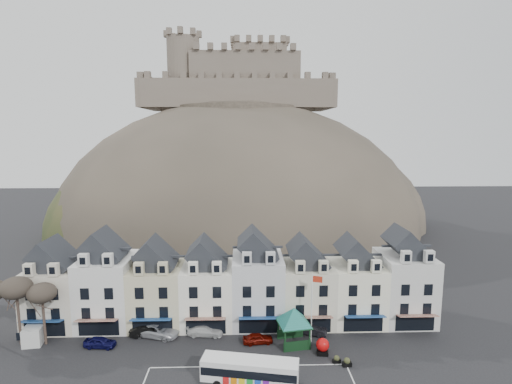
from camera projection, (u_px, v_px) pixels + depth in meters
townhouse_terrace at (234, 284)px, 54.62m from camera, size 54.40×9.35×11.80m
castle_hill at (243, 228)px, 107.79m from camera, size 100.00×76.00×68.00m
castle at (239, 79)px, 108.63m from camera, size 50.20×22.20×22.00m
tree_left_mid at (16, 288)px, 48.12m from camera, size 3.78×3.78×8.64m
tree_left_near at (42, 293)px, 48.32m from camera, size 3.43×3.43×7.84m
bus at (250, 371)px, 41.14m from camera, size 10.28×4.13×2.83m
bus_shelter at (294, 316)px, 48.66m from camera, size 7.38×7.38×4.75m
red_buoy at (323, 346)px, 46.97m from camera, size 1.54×1.54×1.91m
flagpole at (313, 303)px, 49.02m from camera, size 1.22×0.50×8.90m
white_van at (37, 331)px, 50.33m from camera, size 2.83×5.13×2.22m
planter_west at (337, 359)px, 45.18m from camera, size 0.99×0.70×0.89m
planter_east at (347, 362)px, 44.54m from camera, size 1.03×0.71×1.01m
car_navy at (100, 342)px, 48.43m from camera, size 3.96×1.90×1.30m
car_black at (148, 331)px, 51.05m from camera, size 4.52×1.65×1.48m
car_silver at (157, 330)px, 51.08m from camera, size 6.09×4.07×1.58m
car_white at (205, 330)px, 51.28m from camera, size 4.75×2.26×1.34m
car_maroon at (258, 338)px, 49.35m from camera, size 3.86×1.92×1.27m
car_charcoal at (310, 329)px, 51.60m from camera, size 4.71×2.88×1.47m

